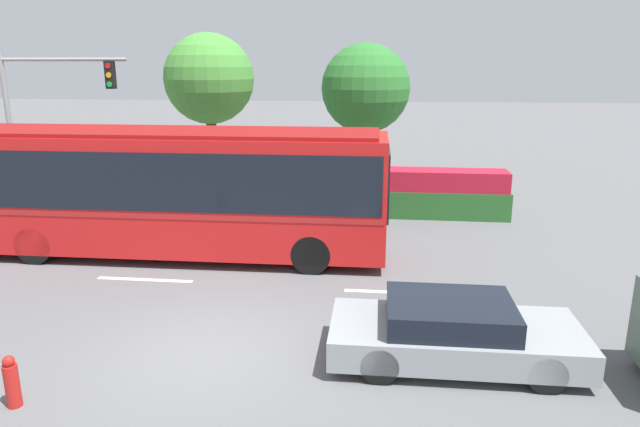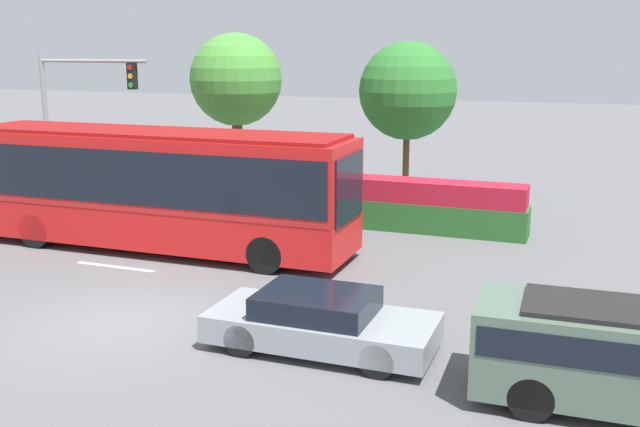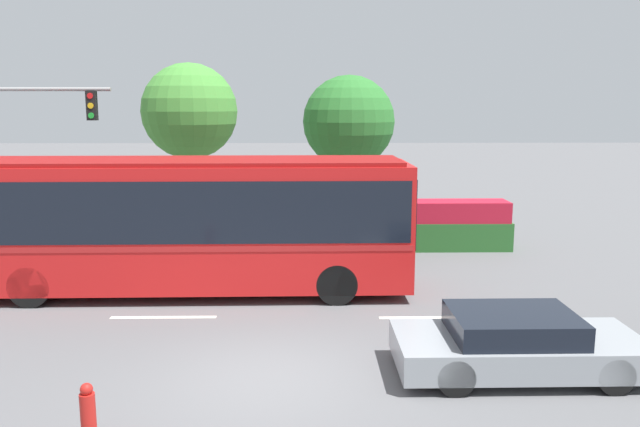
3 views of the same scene
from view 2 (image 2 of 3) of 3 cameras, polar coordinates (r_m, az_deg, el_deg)
name	(u,v)px [view 2 (image 2 of 3)]	position (r m, az deg, el deg)	size (l,w,h in m)	color
ground_plane	(124,321)	(16.28, -15.10, -8.10)	(140.00, 140.00, 0.00)	#5B5B5E
city_bus	(155,182)	(21.33, -12.77, 2.40)	(11.70, 2.72, 3.43)	red
sedan_foreground	(321,322)	(14.15, 0.05, -8.46)	(4.38, 1.92, 1.14)	gray
suv_left_lane	(632,352)	(12.70, 23.22, -9.90)	(4.89, 2.02, 1.73)	#516656
traffic_light_pole	(73,105)	(27.97, -18.78, 8.03)	(4.56, 0.24, 5.52)	gray
flowering_hedge	(402,204)	(23.50, 6.42, 0.71)	(7.92, 1.17, 1.62)	#286028
street_tree_left	(236,81)	(27.66, -6.58, 10.29)	(3.42, 3.42, 6.26)	brown
street_tree_centre	(408,91)	(28.09, 6.88, 9.48)	(3.70, 3.70, 5.97)	brown
lane_stripe_near	(115,267)	(20.19, -15.72, -4.03)	(2.40, 0.16, 0.01)	silver
lane_stripe_mid	(329,295)	(17.28, 0.71, -6.39)	(2.40, 0.16, 0.01)	silver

